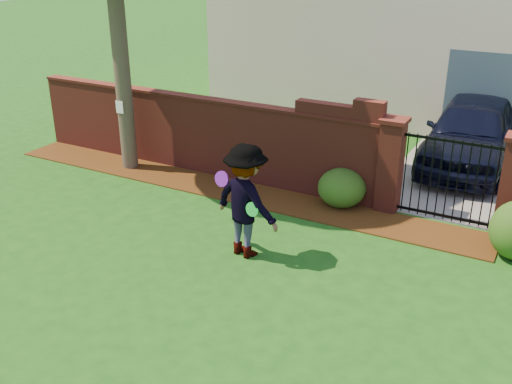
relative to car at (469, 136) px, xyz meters
The scene contains 13 objects.
ground 7.91m from the car, 114.99° to the right, with size 80.00×80.00×0.01m, color #1B5114.
mulch_bed 5.77m from the car, 138.40° to the right, with size 11.10×1.08×0.03m, color #3D200B.
brick_wall 6.19m from the car, 149.57° to the right, with size 8.70×0.31×2.16m.
pillar_left 3.27m from the car, 106.44° to the right, with size 0.50×0.50×1.88m.
iron_gate 3.14m from the car, 86.79° to the right, with size 1.78×0.03×1.60m.
driveway 1.19m from the car, 78.55° to the left, with size 3.20×8.00×0.01m, color gray.
house 5.88m from the car, 115.51° to the left, with size 12.40×6.40×6.30m.
car is the anchor object (origin of this frame).
paper_notice 7.99m from the car, 150.47° to the right, with size 0.20×0.01×0.28m, color white.
shrub_left 3.85m from the car, 117.79° to the right, with size 0.96×0.96×0.78m, color #1E4C16.
man 6.55m from the car, 112.58° to the right, with size 1.27×0.73×1.96m, color gray.
frisbee_purple 6.76m from the car, 115.62° to the right, with size 0.27×0.27×0.02m, color purple.
frisbee_green 6.63m from the car, 109.86° to the right, with size 0.24×0.24×0.02m, color green.
Camera 1 is at (5.19, -6.49, 4.94)m, focal length 41.07 mm.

